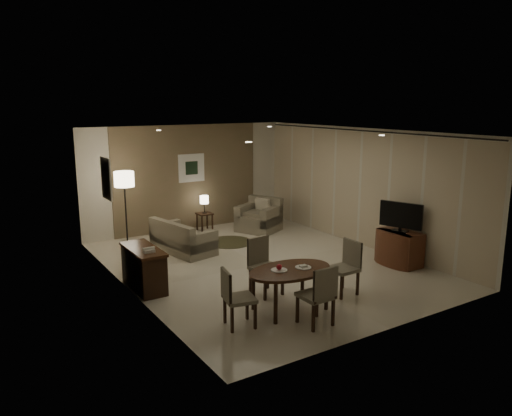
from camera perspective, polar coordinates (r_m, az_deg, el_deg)
room_shell at (r=10.29m, az=-0.60°, el=1.29°), size 5.50×7.00×2.70m
taupe_accent at (r=12.97m, az=-7.81°, el=3.45°), size 3.96×0.03×2.70m
curtain_wall at (r=11.62m, az=11.78°, el=2.14°), size 0.08×6.70×2.58m
curtain_rod at (r=11.47m, az=12.07°, el=8.65°), size 0.03×6.80×0.03m
art_back_frame at (r=12.96m, az=-7.40°, el=4.56°), size 0.72×0.03×0.72m
art_back_canvas at (r=12.94m, az=-7.37°, el=4.56°), size 0.34×0.01×0.34m
art_left_frame at (r=9.85m, az=-16.75°, el=3.23°), size 0.03×0.60×0.80m
art_left_canvas at (r=9.85m, az=-16.66°, el=3.24°), size 0.01×0.46×0.64m
downlight_nl at (r=7.52m, az=-0.85°, el=7.54°), size 0.10×0.10×0.01m
downlight_nr at (r=9.29m, az=14.18°, el=8.06°), size 0.10×0.10×0.01m
downlight_fl at (r=10.75m, az=-11.07°, el=8.71°), size 0.10×0.10×0.01m
downlight_fr at (r=12.05m, az=1.56°, el=9.28°), size 0.10×0.10×0.01m
console_desk at (r=9.14m, az=-12.70°, el=-6.75°), size 0.48×1.20×0.75m
telephone at (r=8.74m, az=-12.15°, el=-4.67°), size 0.20×0.14×0.09m
tv_cabinet at (r=10.63m, az=16.09°, el=-4.39°), size 0.48×0.90×0.70m
flat_tv at (r=10.45m, az=16.23°, el=-0.88°), size 0.36×0.85×0.60m
dining_table at (r=8.09m, az=3.90°, el=-9.28°), size 1.44×0.90×0.67m
chair_near at (r=7.57m, az=6.82°, el=-9.81°), size 0.46×0.46×0.94m
chair_far at (r=8.63m, az=1.20°, el=-6.77°), size 0.53×0.53×0.98m
chair_left at (r=7.47m, az=-1.87°, el=-10.23°), size 0.51×0.51×0.89m
chair_right at (r=8.78m, az=9.87°, el=-6.80°), size 0.46×0.46×0.93m
plate_a at (r=7.91m, az=2.66°, el=-7.10°), size 0.26×0.26×0.02m
plate_b at (r=8.06m, az=5.42°, el=-6.78°), size 0.26×0.26×0.02m
fruit_apple at (r=7.89m, az=2.66°, el=-6.74°), size 0.09×0.09×0.09m
napkin at (r=8.05m, az=5.42°, el=-6.62°), size 0.12×0.08×0.03m
round_rug at (r=11.88m, az=-3.04°, el=-3.90°), size 1.12×1.12×0.01m
sofa at (r=11.17m, az=-8.34°, el=-3.18°), size 1.66×1.06×0.72m
armchair at (r=12.80m, az=0.32°, el=-0.79°), size 1.23×1.25×0.84m
side_table at (r=12.94m, az=-5.88°, el=-1.57°), size 0.37×0.37×0.47m
table_lamp at (r=12.83m, az=-5.93°, el=0.52°), size 0.22×0.22×0.50m
floor_lamp at (r=11.62m, az=-14.66°, el=-0.23°), size 0.44×0.44×1.75m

